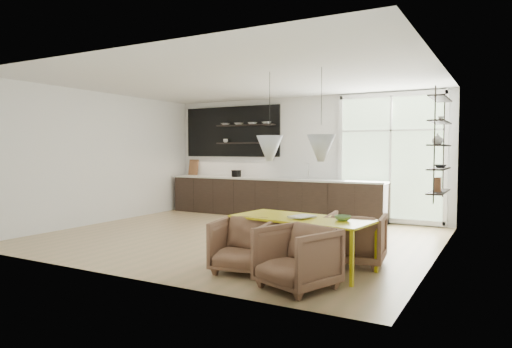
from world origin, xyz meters
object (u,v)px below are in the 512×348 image
Objects in this scene: dining_table at (302,221)px; wire_stool at (233,245)px; armchair_back_right at (356,239)px; armchair_front_left at (244,246)px; armchair_front_right at (297,258)px; armchair_back_left at (295,235)px.

dining_table reaches higher than wire_stool.
dining_table is at bearing 15.46° from wire_stool.
armchair_back_right reaches higher than armchair_front_left.
wire_stool is at bearing 174.29° from armchair_front_right.
armchair_front_right reaches higher than armchair_back_right.
armchair_back_left is at bearing 128.37° from dining_table.
armchair_back_left is 0.87× the size of armchair_back_right.
armchair_front_left is 0.97× the size of armchair_front_right.
armchair_back_right is 1.03× the size of armchair_front_left.
armchair_back_right is at bearing -169.57° from armchair_back_left.
wire_stool is (-1.26, 0.63, -0.09)m from armchair_front_right.
armchair_front_left is 0.46m from wire_stool.
armchair_back_left is 1.22m from armchair_front_left.
armchair_front_left is at bearing -130.02° from dining_table.
armchair_back_right is (0.59, 0.57, -0.29)m from dining_table.
armchair_back_left is at bearing 59.25° from wire_stool.
armchair_front_right is 1.41m from wire_stool.
armchair_front_right reaches higher than armchair_back_left.
armchair_front_left reaches higher than wire_stool.
armchair_front_right is at bearing 72.46° from armchair_back_right.
wire_stool is at bearing -157.20° from dining_table.
dining_table is 0.84m from armchair_back_left.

